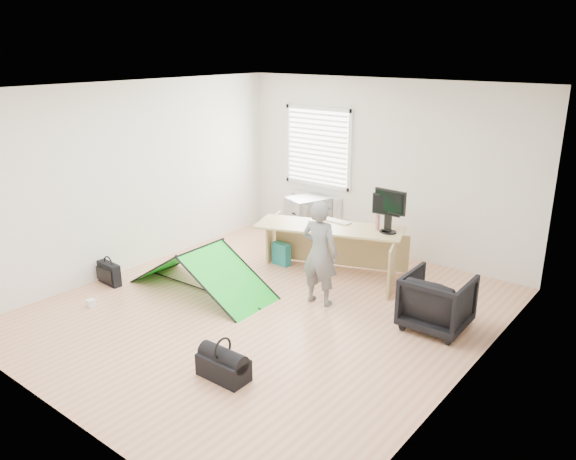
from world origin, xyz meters
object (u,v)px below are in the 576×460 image
Objects in this scene: laptop_bag at (109,273)px; filing_cabinet at (308,220)px; thermos at (378,222)px; storage_crate at (446,310)px; duffel_bag at (223,367)px; monitor_left at (386,218)px; kite at (202,269)px; desk at (328,250)px; monitor_right at (390,217)px; office_chair at (437,302)px; person at (320,253)px.

filing_cabinet is at bearing 73.90° from laptop_bag.
thermos is 0.43× the size of storage_crate.
monitor_left is at bearing 88.73° from duffel_bag.
duffel_bag is (1.70, -1.32, -0.20)m from kite.
duffel_bag is (-0.03, -3.17, -0.79)m from monitor_left.
monitor_left is 1.57m from storage_crate.
kite is at bearing -142.34° from desk.
monitor_left is 1.84× the size of thermos.
monitor_right is 0.64× the size of office_chair.
monitor_left is 0.99× the size of laptop_bag.
monitor_left is 0.06m from monitor_right.
monitor_left is 3.90m from laptop_bag.
monitor_left is at bearing -38.09° from office_chair.
monitor_right reaches higher than storage_crate.
office_chair is (1.13, -0.88, -0.60)m from monitor_right.
filing_cabinet is 1.46× the size of duffel_bag.
laptop_bag is (-2.95, -2.49, -0.78)m from monitor_right.
person is at bearing 10.29° from office_chair.
laptop_bag reaches higher than storage_crate.
monitor_right is 0.90× the size of storage_crate.
person is (-0.14, -1.20, -0.14)m from thermos.
storage_crate is (3.00, -1.28, -0.24)m from filing_cabinet.
office_chair reaches higher than laptop_bag.
office_chair is 1.53m from person.
thermos is at bearing 153.59° from storage_crate.
storage_crate is 0.98× the size of duffel_bag.
duffel_bag is (2.87, -0.68, -0.04)m from laptop_bag.
kite reaches higher than laptop_bag.
desk reaches higher than duffel_bag.
storage_crate is 1.26× the size of laptop_bag.
person is at bearing -102.49° from monitor_right.
desk is at bearing 49.26° from laptop_bag.
thermos is (0.61, 0.30, 0.46)m from desk.
desk is 2.83× the size of office_chair.
duffel_bag is at bearing -88.23° from monitor_right.
person reaches higher than thermos.
person is 3.32× the size of laptop_bag.
person reaches higher than kite.
thermos is at bearing -35.45° from office_chair.
storage_crate is 4.50m from laptop_bag.
duffel_bag is at bearing -96.41° from desk.
person is (-1.46, -0.30, 0.35)m from office_chair.
desk is 0.82m from thermos.
desk is 1.04× the size of kite.
desk is at bearing -18.50° from office_chair.
desk is 2.01m from storage_crate.
desk is 1.52× the size of person.
desk is 2.99m from duffel_bag.
monitor_left reaches higher than duffel_bag.
desk is 1.07m from person.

